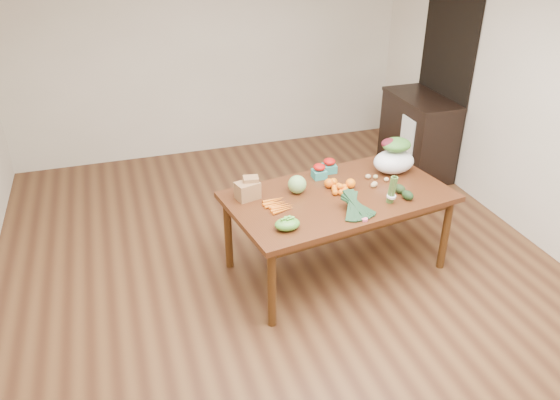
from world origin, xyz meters
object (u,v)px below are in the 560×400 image
object	(u,v)px
cabbage	(297,184)
mandarin_cluster	(340,188)
salad_bag	(394,157)
kale_bunch	(358,206)
dining_table	(337,231)
asparagus_bundle	(392,190)
paper_bag	(247,189)
cabinet	(418,135)

from	to	relation	value
cabbage	mandarin_cluster	bearing A→B (deg)	-16.59
salad_bag	kale_bunch	bearing A→B (deg)	-136.22
dining_table	kale_bunch	bearing A→B (deg)	-98.93
kale_bunch	asparagus_bundle	world-z (taller)	asparagus_bundle
mandarin_cluster	salad_bag	bearing A→B (deg)	19.14
dining_table	paper_bag	size ratio (longest dim) A/B	7.43
cabinet	asparagus_bundle	size ratio (longest dim) A/B	4.08
cabinet	paper_bag	distance (m)	2.89
mandarin_cluster	asparagus_bundle	size ratio (longest dim) A/B	0.72
dining_table	salad_bag	world-z (taller)	salad_bag
cabinet	salad_bag	xyz separation A→B (m)	(-1.09, -1.34, 0.43)
dining_table	asparagus_bundle	size ratio (longest dim) A/B	7.49
paper_bag	cabbage	bearing A→B (deg)	-4.42
salad_bag	dining_table	bearing A→B (deg)	-159.01
asparagus_bundle	salad_bag	distance (m)	0.60
dining_table	salad_bag	distance (m)	0.86
cabinet	cabbage	bearing A→B (deg)	-144.77
cabinet	kale_bunch	distance (m)	2.63
dining_table	asparagus_bundle	bearing A→B (deg)	-47.61
mandarin_cluster	kale_bunch	bearing A→B (deg)	-92.94
cabbage	kale_bunch	distance (m)	0.60
cabbage	kale_bunch	world-z (taller)	kale_bunch
asparagus_bundle	kale_bunch	bearing A→B (deg)	-173.92
cabbage	salad_bag	size ratio (longest dim) A/B	0.41
paper_bag	kale_bunch	world-z (taller)	paper_bag
cabinet	salad_bag	distance (m)	1.78
paper_bag	salad_bag	bearing A→B (deg)	3.16
cabbage	dining_table	bearing A→B (deg)	-22.28
paper_bag	asparagus_bundle	bearing A→B (deg)	-21.93
kale_bunch	dining_table	bearing A→B (deg)	81.07
asparagus_bundle	cabbage	bearing A→B (deg)	139.70
salad_bag	cabinet	bearing A→B (deg)	51.06
cabinet	cabbage	xyz separation A→B (m)	(-2.06, -1.45, 0.36)
cabinet	mandarin_cluster	size ratio (longest dim) A/B	5.67
cabbage	salad_bag	world-z (taller)	salad_bag
dining_table	mandarin_cluster	xyz separation A→B (m)	(0.02, 0.03, 0.42)
cabinet	cabbage	size ratio (longest dim) A/B	6.47
mandarin_cluster	asparagus_bundle	distance (m)	0.45
cabinet	asparagus_bundle	world-z (taller)	asparagus_bundle
cabinet	paper_bag	size ratio (longest dim) A/B	4.04
dining_table	kale_bunch	world-z (taller)	kale_bunch
paper_bag	asparagus_bundle	distance (m)	1.19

